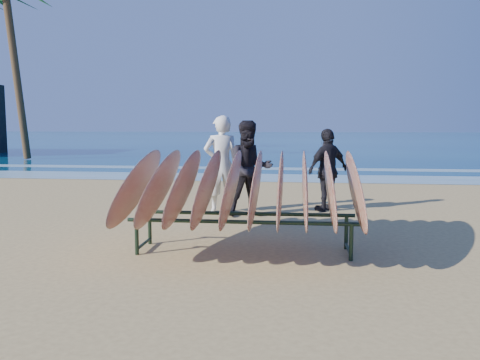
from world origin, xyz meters
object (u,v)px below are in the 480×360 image
at_px(person_white, 221,164).
at_px(surfboard_rack, 244,186).
at_px(person_dark_b, 328,170).
at_px(person_dark_a, 250,169).

bearing_deg(person_white, surfboard_rack, 89.89).
distance_m(person_white, person_dark_b, 2.24).
distance_m(surfboard_rack, person_dark_a, 2.79).
height_order(person_dark_a, person_dark_b, person_dark_a).
distance_m(person_white, person_dark_a, 0.79).
distance_m(surfboard_rack, person_dark_b, 3.89).
bearing_deg(person_dark_a, person_dark_b, 8.66).
relative_size(person_white, person_dark_a, 1.05).
bearing_deg(person_dark_b, person_white, -29.37).
height_order(surfboard_rack, person_dark_b, person_dark_b).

